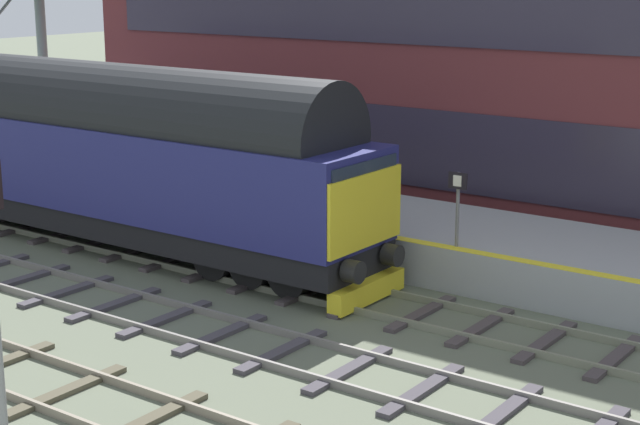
{
  "coord_description": "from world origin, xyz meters",
  "views": [
    {
      "loc": [
        -17.12,
        -14.67,
        7.0
      ],
      "look_at": [
        0.2,
        -2.05,
        1.75
      ],
      "focal_mm": 56.8,
      "sensor_mm": 36.0,
      "label": 1
    }
  ],
  "objects": [
    {
      "name": "ground_plane",
      "position": [
        0.0,
        0.0,
        0.0
      ],
      "size": [
        140.0,
        140.0,
        0.0
      ],
      "primitive_type": "plane",
      "color": "#5C6350",
      "rests_on": "ground"
    },
    {
      "name": "track_main",
      "position": [
        0.0,
        -0.0,
        0.05
      ],
      "size": [
        2.5,
        60.0,
        0.15
      ],
      "color": "gray",
      "rests_on": "ground"
    },
    {
      "name": "track_adjacent_west",
      "position": [
        -3.32,
        0.0,
        0.06
      ],
      "size": [
        2.5,
        60.0,
        0.15
      ],
      "color": "slate",
      "rests_on": "ground"
    },
    {
      "name": "station_platform",
      "position": [
        3.6,
        0.0,
        0.5
      ],
      "size": [
        4.0,
        44.0,
        1.01
      ],
      "color": "#9A9FA0",
      "rests_on": "ground"
    },
    {
      "name": "station_building",
      "position": [
        9.04,
        -3.47,
        5.81
      ],
      "size": [
        4.93,
        30.3,
        11.62
      ],
      "color": "brown",
      "rests_on": "ground"
    },
    {
      "name": "diesel_locomotive",
      "position": [
        0.0,
        5.19,
        2.48
      ],
      "size": [
        2.74,
        17.54,
        4.68
      ],
      "color": "black",
      "rests_on": "ground"
    },
    {
      "name": "platform_number_sign",
      "position": [
        1.88,
        -4.52,
        2.12
      ],
      "size": [
        0.1,
        0.44,
        1.65
      ],
      "color": "slate",
      "rests_on": "station_platform"
    }
  ]
}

